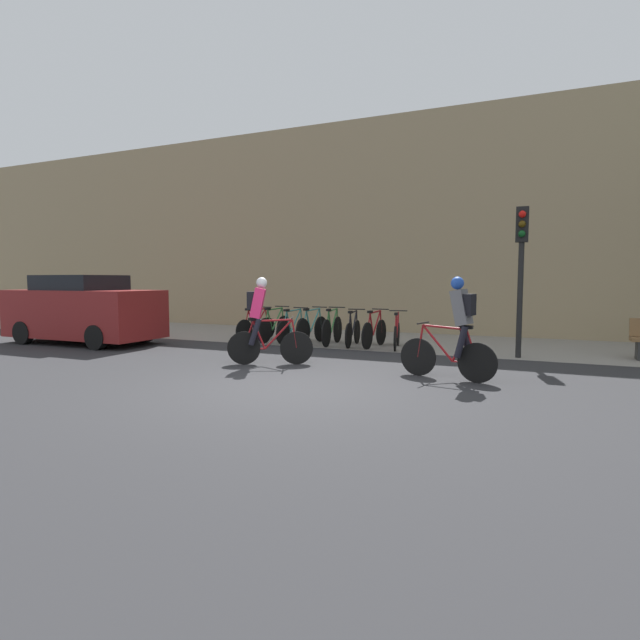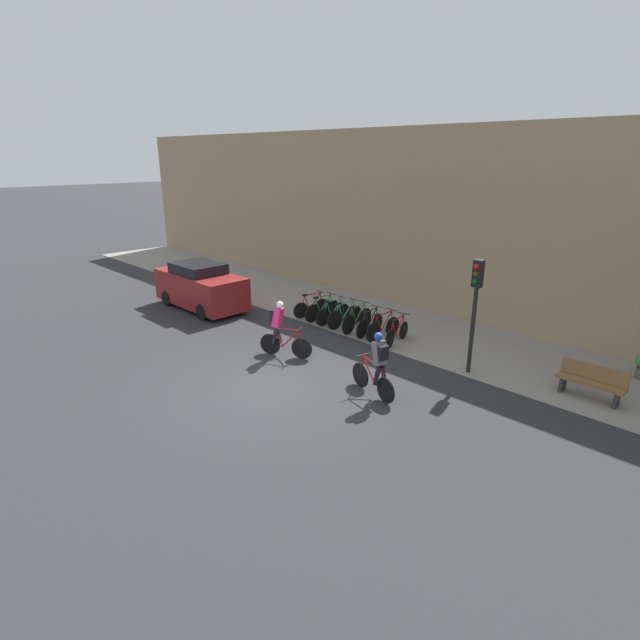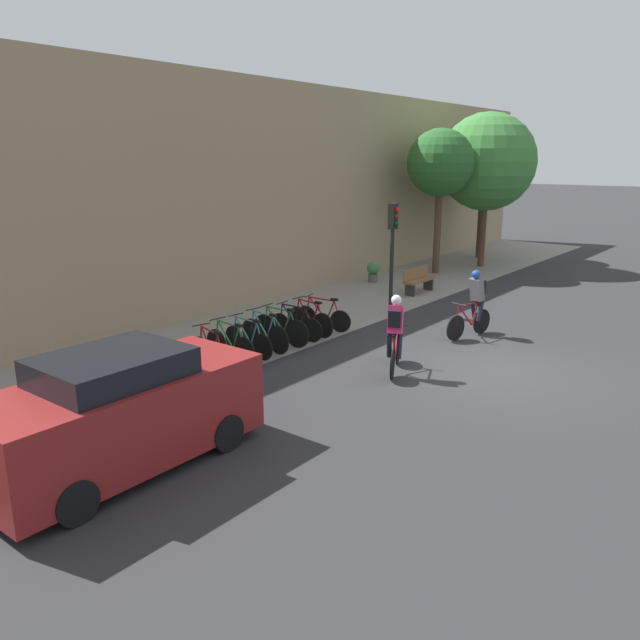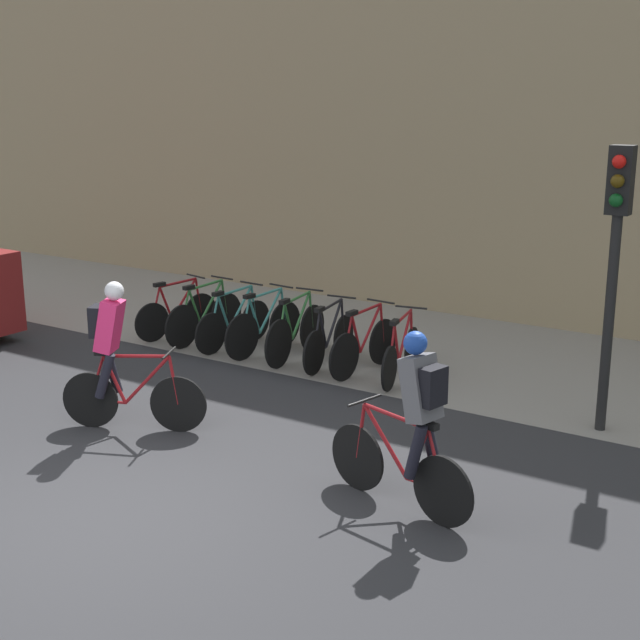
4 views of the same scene
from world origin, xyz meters
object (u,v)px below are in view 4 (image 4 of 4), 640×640
Objects in this scene: cyclist_pink at (117,352)px; parked_bike_4 at (296,332)px; parked_bike_7 at (401,353)px; parked_bike_3 at (264,327)px; cyclist_grey at (414,419)px; traffic_light_pole at (616,236)px; parked_bike_1 at (204,317)px; parked_bike_6 at (364,345)px; parked_bike_2 at (233,323)px; parked_bike_5 at (329,340)px; parked_bike_0 at (177,313)px.

parked_bike_4 is (0.14, 3.44, -0.53)m from cyclist_pink.
parked_bike_3 is at bearing 179.95° from parked_bike_7.
cyclist_grey is at bearing -60.43° from parked_bike_7.
parked_bike_7 is (-1.98, 3.50, -0.56)m from cyclist_grey.
parked_bike_4 is 0.52× the size of traffic_light_pole.
parked_bike_1 is 1.03× the size of parked_bike_6.
parked_bike_2 is at bearing 179.99° from parked_bike_7.
cyclist_pink reaches higher than parked_bike_2.
parked_bike_3 is 5.56m from traffic_light_pole.
parked_bike_5 is 0.58m from parked_bike_6.
parked_bike_4 is 1.17m from parked_bike_6.
parked_bike_2 is 6.11m from traffic_light_pole.
parked_bike_1 is at bearing 179.97° from parked_bike_7.
parked_bike_6 is (0.58, 0.00, 0.01)m from parked_bike_5.
traffic_light_pole is (4.04, -0.40, 1.91)m from parked_bike_5.
traffic_light_pole is at bearing 32.59° from cyclist_pink.
traffic_light_pole reaches higher than cyclist_grey.
parked_bike_4 is at bearing 136.93° from cyclist_grey.
parked_bike_3 is 1.03× the size of parked_bike_7.
parked_bike_1 is at bearing 179.90° from parked_bike_2.
traffic_light_pole reaches higher than parked_bike_3.
cyclist_grey is 1.06× the size of parked_bike_3.
parked_bike_3 is at bearing 0.15° from parked_bike_2.
cyclist_pink is 3.63m from parked_bike_2.
parked_bike_6 is 0.59m from parked_bike_7.
traffic_light_pole is at bearing -3.56° from parked_bike_1.
parked_bike_0 is at bearing -179.99° from parked_bike_6.
parked_bike_7 is (0.59, -0.00, -0.02)m from parked_bike_6.
parked_bike_1 is 2.93m from parked_bike_6.
parked_bike_6 is at bearing 126.33° from cyclist_grey.
traffic_light_pole reaches higher than parked_bike_7.
parked_bike_2 is (-4.91, 3.50, -0.55)m from cyclist_grey.
parked_bike_0 is 0.96× the size of parked_bike_6.
parked_bike_1 is 1.05× the size of parked_bike_5.
cyclist_pink is 1.06× the size of parked_bike_3.
cyclist_grey is 4.38m from parked_bike_6.
parked_bike_5 is (2.93, -0.00, 0.00)m from parked_bike_0.
parked_bike_4 reaches higher than parked_bike_2.
parked_bike_6 is (3.51, 0.00, 0.01)m from parked_bike_0.
cyclist_grey is 1.03× the size of parked_bike_4.
parked_bike_4 is (1.76, 0.00, 0.01)m from parked_bike_1.
parked_bike_5 is (1.76, 0.00, -0.00)m from parked_bike_2.
parked_bike_1 is 2.34m from parked_bike_5.
parked_bike_2 is 0.99× the size of parked_bike_3.
cyclist_pink is 3.84m from parked_bike_1.
parked_bike_7 is at bearing 119.57° from cyclist_grey.
parked_bike_5 is 4.48m from traffic_light_pole.
parked_bike_6 reaches higher than parked_bike_2.
cyclist_grey is at bearing -105.85° from traffic_light_pole.
parked_bike_3 is at bearing 141.06° from cyclist_grey.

